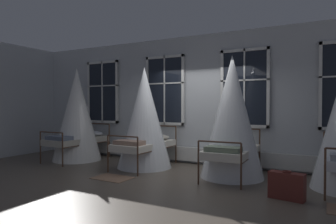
# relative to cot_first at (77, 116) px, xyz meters

# --- Properties ---
(ground) EXTENTS (20.33, 20.33, 0.00)m
(ground) POSITION_rel_cot_first_xyz_m (3.36, -0.25, -1.25)
(ground) COLOR brown
(back_wall_with_windows) EXTENTS (11.16, 0.10, 3.39)m
(back_wall_with_windows) POSITION_rel_cot_first_xyz_m (3.36, 1.15, 0.45)
(back_wall_with_windows) COLOR silver
(back_wall_with_windows) RESTS_ON ground
(window_bank) EXTENTS (7.81, 0.10, 2.84)m
(window_bank) POSITION_rel_cot_first_xyz_m (3.36, 1.03, -0.11)
(window_bank) COLOR black
(window_bank) RESTS_ON ground
(cot_first) EXTENTS (1.35, 1.83, 2.58)m
(cot_first) POSITION_rel_cot_first_xyz_m (0.00, 0.00, 0.00)
(cot_first) COLOR #4C3323
(cot_first) RESTS_ON ground
(cot_second) EXTENTS (1.35, 1.83, 2.48)m
(cot_second) POSITION_rel_cot_first_xyz_m (2.23, 0.03, -0.05)
(cot_second) COLOR #4C3323
(cot_second) RESTS_ON ground
(cot_third) EXTENTS (1.35, 1.83, 2.61)m
(cot_third) POSITION_rel_cot_first_xyz_m (4.45, 0.02, 0.01)
(cot_third) COLOR #4C3323
(cot_third) RESTS_ON ground
(rug_second) EXTENTS (0.82, 0.58, 0.01)m
(rug_second) POSITION_rel_cot_first_xyz_m (2.25, -1.26, -1.24)
(rug_second) COLOR brown
(rug_second) RESTS_ON ground
(suitcase_dark) EXTENTS (0.59, 0.30, 0.47)m
(suitcase_dark) POSITION_rel_cot_first_xyz_m (5.69, -1.08, -1.03)
(suitcase_dark) COLOR #5B231E
(suitcase_dark) RESTS_ON ground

